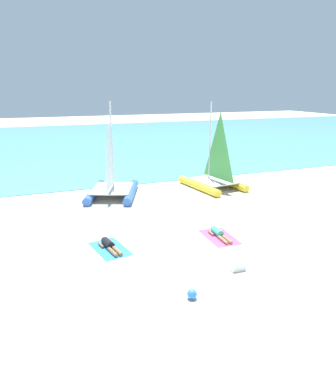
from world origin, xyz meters
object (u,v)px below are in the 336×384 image
Objects in this scene: sailboat_yellow at (214,176)px; beach_ball at (192,294)px; sailboat_blue at (112,183)px; sunbather_right at (219,234)px; towel_left at (110,249)px; towel_right at (219,237)px; cooler_box at (237,265)px; sunbather_left at (109,245)px.

sailboat_yellow is 12.41m from beach_ball.
sunbather_right is (2.83, -7.26, -0.65)m from sailboat_blue.
towel_right is at bearing -6.48° from towel_left.
sailboat_blue reaches higher than cooler_box.
cooler_box is (2.17, 1.06, 0.03)m from beach_ball.
sailboat_blue is 3.35× the size of sunbather_right.
sunbather_right is 4.81m from beach_ball.
towel_right is 3.80× the size of cooler_box.
towel_right is (2.83, -7.32, -0.78)m from sailboat_blue.
beach_ball is 2.41m from cooler_box.
sailboat_yellow is 10.17m from towel_left.
sailboat_blue is 1.02× the size of sailboat_yellow.
sailboat_yellow reaches higher than cooler_box.
sailboat_blue reaches higher than sunbather_right.
towel_left is 0.14m from sunbather_left.
towel_right is 2.78m from cooler_box.
sunbather_left is at bearing 175.32° from sunbather_right.
sailboat_blue is at bearing 113.09° from sunbather_right.
towel_left is at bearing -81.83° from sailboat_blue.
sailboat_yellow is 7.74m from towel_right.
towel_right is (4.47, -0.51, 0.00)m from towel_left.
towel_left is at bearing -149.50° from sailboat_yellow.
sailboat_blue is at bearing 101.51° from cooler_box.
beach_ball is at bearing -70.43° from towel_left.
sunbather_left is 3.13× the size of cooler_box.
towel_left is (-1.64, -6.82, -0.78)m from sailboat_blue.
sunbather_left is 5.20× the size of beach_ball.
sunbather_left is at bearing 172.71° from towel_right.
cooler_box is (-4.19, -9.58, -0.59)m from sailboat_yellow.
sunbather_right is at bearing 88.24° from towel_right.
beach_ball is at bearing -128.54° from towel_right.
towel_left is 4.85m from cooler_box.
towel_left is at bearing 139.21° from cooler_box.
towel_left is 1.22× the size of sunbather_left.
sailboat_blue is at bearing 167.54° from sailboat_yellow.
sailboat_blue is 11.07m from beach_ball.
towel_left is at bearing -90.00° from sunbather_left.
sailboat_blue is 6.98m from sunbather_left.
sailboat_yellow reaches higher than beach_ball.
sailboat_blue is at bearing 65.67° from sunbather_left.
sunbather_left reaches higher than towel_right.
sailboat_blue reaches higher than beach_ball.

